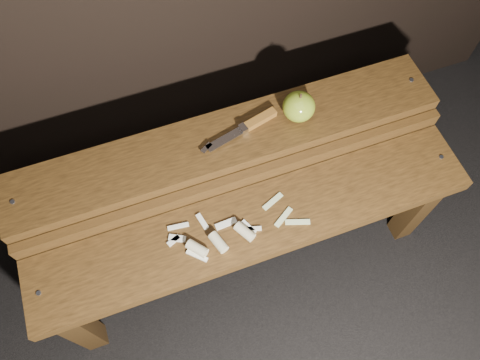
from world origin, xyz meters
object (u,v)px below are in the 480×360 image
object	(u,v)px
bench_front_tier	(255,233)
apple	(299,107)
knife	(251,124)
bench_rear_tier	(227,155)

from	to	relation	value
bench_front_tier	apple	size ratio (longest dim) A/B	13.17
knife	apple	bearing A→B (deg)	-3.73
bench_rear_tier	apple	bearing A→B (deg)	1.20
apple	knife	size ratio (longest dim) A/B	0.39
bench_front_tier	bench_rear_tier	bearing A→B (deg)	90.00
bench_front_tier	apple	xyz separation A→B (m)	(0.21, 0.23, 0.19)
bench_front_tier	knife	world-z (taller)	knife
bench_rear_tier	knife	size ratio (longest dim) A/B	5.18
bench_rear_tier	knife	world-z (taller)	knife
bench_front_tier	bench_rear_tier	size ratio (longest dim) A/B	1.00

